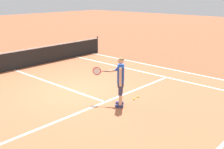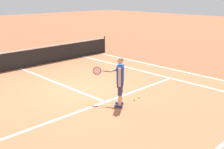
{
  "view_description": "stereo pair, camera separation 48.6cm",
  "coord_description": "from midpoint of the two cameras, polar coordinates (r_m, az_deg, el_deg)",
  "views": [
    {
      "loc": [
        -6.61,
        -8.09,
        3.74
      ],
      "look_at": [
        0.12,
        -1.93,
        1.05
      ],
      "focal_mm": 44.27,
      "sensor_mm": 36.0,
      "label": 1
    },
    {
      "loc": [
        -6.27,
        -8.44,
        3.74
      ],
      "look_at": [
        0.12,
        -1.93,
        1.05
      ],
      "focal_mm": 44.27,
      "sensor_mm": 36.0,
      "label": 2
    }
  ],
  "objects": [
    {
      "name": "line_singles_right",
      "position": [
        13.56,
        9.25,
        0.2
      ],
      "size": [
        0.1,
        10.65,
        0.01
      ],
      "primitive_type": "cube",
      "color": "white",
      "rests_on": "ground"
    },
    {
      "name": "tennis_ball_by_baseline",
      "position": [
        10.12,
        6.02,
        -5.16
      ],
      "size": [
        0.07,
        0.07,
        0.07
      ],
      "primitive_type": "sphere",
      "color": "#CCE02D",
      "rests_on": "ground"
    },
    {
      "name": "court_inner_surface",
      "position": [
        10.67,
        -4.08,
        -4.13
      ],
      "size": [
        10.98,
        11.05,
        0.0
      ],
      "primitive_type": "cube",
      "color": "#B2603D",
      "rests_on": "ground"
    },
    {
      "name": "line_baseline",
      "position": [
        7.8,
        23.08,
        -13.65
      ],
      "size": [
        10.98,
        0.1,
        0.01
      ],
      "primitive_type": "cube",
      "color": "white",
      "rests_on": "ground"
    },
    {
      "name": "tennis_net",
      "position": [
        14.84,
        -17.62,
        3.02
      ],
      "size": [
        11.96,
        0.08,
        1.07
      ],
      "color": "#333338",
      "rests_on": "ground"
    },
    {
      "name": "ground_plane",
      "position": [
        11.13,
        -6.17,
        -3.32
      ],
      "size": [
        80.0,
        80.0,
        0.0
      ],
      "primitive_type": "plane",
      "color": "#9E5133"
    },
    {
      "name": "line_service",
      "position": [
        9.93,
        -0.01,
        -5.69
      ],
      "size": [
        8.23,
        0.1,
        0.01
      ],
      "primitive_type": "cube",
      "color": "white",
      "rests_on": "ground"
    },
    {
      "name": "tennis_player",
      "position": [
        9.28,
        3.07,
        -0.85
      ],
      "size": [
        0.64,
        1.2,
        1.71
      ],
      "color": "navy",
      "rests_on": "ground"
    },
    {
      "name": "line_doubles_right",
      "position": [
        14.65,
        12.46,
        1.25
      ],
      "size": [
        0.1,
        10.65,
        0.01
      ],
      "primitive_type": "cube",
      "color": "white",
      "rests_on": "ground"
    },
    {
      "name": "line_centre_service",
      "position": [
        12.28,
        -10.53,
        -1.58
      ],
      "size": [
        0.1,
        6.4,
        0.01
      ],
      "primitive_type": "cube",
      "color": "white",
      "rests_on": "ground"
    },
    {
      "name": "tennis_ball_near_feet",
      "position": [
        10.35,
        6.89,
        -4.69
      ],
      "size": [
        0.07,
        0.07,
        0.07
      ],
      "primitive_type": "sphere",
      "color": "#CCE02D",
      "rests_on": "ground"
    }
  ]
}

